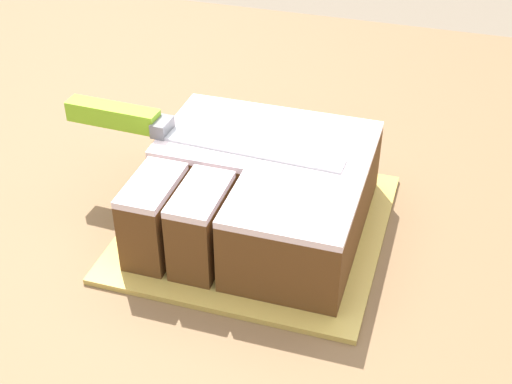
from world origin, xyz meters
name	(u,v)px	position (x,y,z in m)	size (l,w,h in m)	color
cake_board	(256,226)	(-0.04, -0.06, 0.96)	(0.27, 0.27, 0.01)	gold
cake	(259,191)	(-0.04, -0.06, 1.01)	(0.22, 0.22, 0.08)	brown
knife	(146,123)	(-0.17, -0.04, 1.06)	(0.31, 0.04, 0.02)	silver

